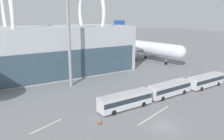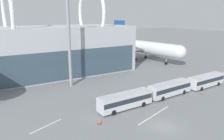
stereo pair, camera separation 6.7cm
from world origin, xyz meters
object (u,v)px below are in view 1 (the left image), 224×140
at_px(traffic_cone_0, 100,122).
at_px(shuttle_bus_2, 206,80).
at_px(airliner_at_gate_far, 142,47).
at_px(shuttle_bus_1, 170,88).
at_px(floodlight_mast, 68,27).
at_px(shuttle_bus_0, 126,100).
at_px(traffic_cone_1, 202,93).

bearing_deg(traffic_cone_0, shuttle_bus_2, 5.07).
relative_size(airliner_at_gate_far, shuttle_bus_1, 3.29).
bearing_deg(shuttle_bus_2, floodlight_mast, 144.61).
bearing_deg(traffic_cone_0, airliner_at_gate_far, 43.38).
relative_size(airliner_at_gate_far, shuttle_bus_0, 3.31).
xyz_separation_m(shuttle_bus_0, traffic_cone_1, (19.81, -2.77, -1.50)).
bearing_deg(shuttle_bus_1, traffic_cone_0, -173.46).
bearing_deg(shuttle_bus_0, traffic_cone_1, -9.04).
distance_m(floodlight_mast, traffic_cone_1, 35.38).
bearing_deg(traffic_cone_0, traffic_cone_1, 0.08).
height_order(shuttle_bus_0, shuttle_bus_1, same).
xyz_separation_m(shuttle_bus_0, floodlight_mast, (-3.60, 19.32, 13.18)).
height_order(shuttle_bus_2, floodlight_mast, floodlight_mast).
xyz_separation_m(airliner_at_gate_far, shuttle_bus_0, (-33.90, -36.12, -3.53)).
bearing_deg(floodlight_mast, shuttle_bus_2, -33.81).
relative_size(airliner_at_gate_far, floodlight_mast, 1.55).
height_order(traffic_cone_0, traffic_cone_1, traffic_cone_0).
bearing_deg(shuttle_bus_1, airliner_at_gate_far, 56.37).
xyz_separation_m(airliner_at_gate_far, traffic_cone_1, (-14.09, -38.89, -5.03)).
distance_m(airliner_at_gate_far, shuttle_bus_2, 37.26).
relative_size(shuttle_bus_1, floodlight_mast, 0.47).
distance_m(traffic_cone_0, traffic_cone_1, 27.10).
relative_size(shuttle_bus_2, floodlight_mast, 0.47).
relative_size(shuttle_bus_1, traffic_cone_1, 17.24).
bearing_deg(airliner_at_gate_far, traffic_cone_0, -54.67).
bearing_deg(traffic_cone_0, shuttle_bus_1, 9.30).
xyz_separation_m(shuttle_bus_0, shuttle_bus_2, (25.16, 0.07, 0.00)).
height_order(airliner_at_gate_far, floodlight_mast, floodlight_mast).
relative_size(shuttle_bus_0, traffic_cone_1, 17.14).
distance_m(airliner_at_gate_far, shuttle_bus_1, 41.71).
distance_m(airliner_at_gate_far, shuttle_bus_0, 49.66).
bearing_deg(traffic_cone_1, shuttle_bus_1, 156.04).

